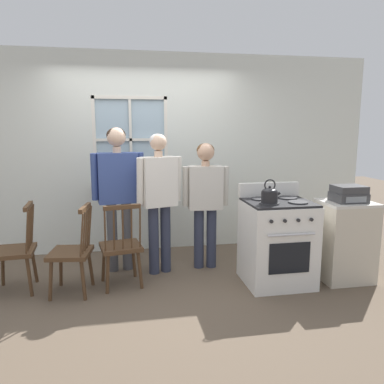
{
  "coord_description": "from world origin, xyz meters",
  "views": [
    {
      "loc": [
        -0.29,
        -3.78,
        1.71
      ],
      "look_at": [
        0.44,
        0.24,
        1.0
      ],
      "focal_mm": 35.0,
      "sensor_mm": 36.0,
      "label": 1
    }
  ],
  "objects_px": {
    "stove": "(277,241)",
    "kettle": "(270,195)",
    "stereo": "(349,194)",
    "chair_by_window": "(73,253)",
    "side_counter": "(344,240)",
    "person_adult_right": "(205,193)",
    "potted_plant": "(144,175)",
    "chair_center_cluster": "(121,247)",
    "person_elderly_left": "(118,184)",
    "person_teen_center": "(159,191)",
    "chair_near_wall": "(16,251)"
  },
  "relations": [
    {
      "from": "chair_by_window",
      "to": "person_elderly_left",
      "type": "height_order",
      "value": "person_elderly_left"
    },
    {
      "from": "person_teen_center",
      "to": "person_adult_right",
      "type": "distance_m",
      "value": 0.57
    },
    {
      "from": "chair_center_cluster",
      "to": "person_elderly_left",
      "type": "bearing_deg",
      "value": -97.86
    },
    {
      "from": "person_adult_right",
      "to": "side_counter",
      "type": "bearing_deg",
      "value": -18.86
    },
    {
      "from": "chair_by_window",
      "to": "stove",
      "type": "relative_size",
      "value": 0.86
    },
    {
      "from": "chair_center_cluster",
      "to": "potted_plant",
      "type": "bearing_deg",
      "value": -115.83
    },
    {
      "from": "person_elderly_left",
      "to": "stove",
      "type": "xyz_separation_m",
      "value": [
        1.7,
        -0.69,
        -0.58
      ]
    },
    {
      "from": "kettle",
      "to": "stereo",
      "type": "distance_m",
      "value": 0.95
    },
    {
      "from": "stereo",
      "to": "chair_center_cluster",
      "type": "bearing_deg",
      "value": 173.66
    },
    {
      "from": "kettle",
      "to": "stereo",
      "type": "relative_size",
      "value": 0.73
    },
    {
      "from": "person_adult_right",
      "to": "chair_by_window",
      "type": "bearing_deg",
      "value": -158.07
    },
    {
      "from": "chair_center_cluster",
      "to": "chair_by_window",
      "type": "bearing_deg",
      "value": 0.66
    },
    {
      "from": "chair_center_cluster",
      "to": "kettle",
      "type": "relative_size",
      "value": 3.76
    },
    {
      "from": "person_teen_center",
      "to": "stereo",
      "type": "height_order",
      "value": "person_teen_center"
    },
    {
      "from": "stove",
      "to": "person_teen_center",
      "type": "bearing_deg",
      "value": 156.88
    },
    {
      "from": "chair_near_wall",
      "to": "side_counter",
      "type": "xyz_separation_m",
      "value": [
        3.55,
        -0.32,
        0.02
      ]
    },
    {
      "from": "kettle",
      "to": "person_elderly_left",
      "type": "bearing_deg",
      "value": 151.93
    },
    {
      "from": "potted_plant",
      "to": "chair_center_cluster",
      "type": "bearing_deg",
      "value": -105.76
    },
    {
      "from": "chair_by_window",
      "to": "chair_near_wall",
      "type": "xyz_separation_m",
      "value": [
        -0.59,
        0.16,
        0.0
      ]
    },
    {
      "from": "chair_near_wall",
      "to": "potted_plant",
      "type": "height_order",
      "value": "potted_plant"
    },
    {
      "from": "chair_by_window",
      "to": "person_elderly_left",
      "type": "relative_size",
      "value": 0.54
    },
    {
      "from": "chair_center_cluster",
      "to": "potted_plant",
      "type": "xyz_separation_m",
      "value": [
        0.33,
        1.16,
        0.63
      ]
    },
    {
      "from": "person_elderly_left",
      "to": "side_counter",
      "type": "relative_size",
      "value": 1.9
    },
    {
      "from": "potted_plant",
      "to": "person_adult_right",
      "type": "bearing_deg",
      "value": -48.63
    },
    {
      "from": "person_elderly_left",
      "to": "side_counter",
      "type": "height_order",
      "value": "person_elderly_left"
    },
    {
      "from": "person_elderly_left",
      "to": "kettle",
      "type": "xyz_separation_m",
      "value": [
        1.55,
        -0.82,
        -0.03
      ]
    },
    {
      "from": "stove",
      "to": "kettle",
      "type": "distance_m",
      "value": 0.59
    },
    {
      "from": "chair_near_wall",
      "to": "person_teen_center",
      "type": "distance_m",
      "value": 1.64
    },
    {
      "from": "person_adult_right",
      "to": "stove",
      "type": "relative_size",
      "value": 1.41
    },
    {
      "from": "chair_near_wall",
      "to": "person_adult_right",
      "type": "relative_size",
      "value": 0.61
    },
    {
      "from": "person_adult_right",
      "to": "kettle",
      "type": "distance_m",
      "value": 0.9
    },
    {
      "from": "kettle",
      "to": "stereo",
      "type": "height_order",
      "value": "kettle"
    },
    {
      "from": "chair_near_wall",
      "to": "stove",
      "type": "bearing_deg",
      "value": 79.72
    },
    {
      "from": "potted_plant",
      "to": "stereo",
      "type": "bearing_deg",
      "value": -33.62
    },
    {
      "from": "chair_by_window",
      "to": "potted_plant",
      "type": "height_order",
      "value": "potted_plant"
    },
    {
      "from": "chair_center_cluster",
      "to": "person_adult_right",
      "type": "distance_m",
      "value": 1.19
    },
    {
      "from": "person_elderly_left",
      "to": "kettle",
      "type": "relative_size",
      "value": 6.91
    },
    {
      "from": "chair_near_wall",
      "to": "side_counter",
      "type": "bearing_deg",
      "value": 80.48
    },
    {
      "from": "chair_by_window",
      "to": "kettle",
      "type": "bearing_deg",
      "value": 90.44
    },
    {
      "from": "chair_center_cluster",
      "to": "person_teen_center",
      "type": "relative_size",
      "value": 0.57
    },
    {
      "from": "person_teen_center",
      "to": "stereo",
      "type": "distance_m",
      "value": 2.11
    },
    {
      "from": "stove",
      "to": "kettle",
      "type": "xyz_separation_m",
      "value": [
        -0.16,
        -0.13,
        0.55
      ]
    },
    {
      "from": "chair_by_window",
      "to": "side_counter",
      "type": "bearing_deg",
      "value": 94.62
    },
    {
      "from": "side_counter",
      "to": "potted_plant",
      "type": "bearing_deg",
      "value": 146.76
    },
    {
      "from": "chair_center_cluster",
      "to": "person_teen_center",
      "type": "height_order",
      "value": "person_teen_center"
    },
    {
      "from": "chair_center_cluster",
      "to": "person_teen_center",
      "type": "bearing_deg",
      "value": -155.31
    },
    {
      "from": "person_teen_center",
      "to": "potted_plant",
      "type": "distance_m",
      "value": 0.86
    },
    {
      "from": "chair_by_window",
      "to": "chair_center_cluster",
      "type": "height_order",
      "value": "same"
    },
    {
      "from": "person_adult_right",
      "to": "side_counter",
      "type": "xyz_separation_m",
      "value": [
        1.47,
        -0.63,
        -0.48
      ]
    },
    {
      "from": "kettle",
      "to": "side_counter",
      "type": "bearing_deg",
      "value": 5.84
    }
  ]
}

